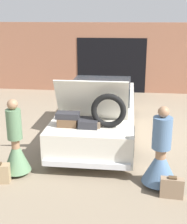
% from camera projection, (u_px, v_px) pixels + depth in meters
% --- Properties ---
extents(ground_plane, '(40.00, 40.00, 0.00)m').
position_uv_depth(ground_plane, '(100.00, 131.00, 8.67)').
color(ground_plane, '#7F705B').
extents(garage_wall_back, '(12.00, 0.14, 2.80)m').
position_uv_depth(garage_wall_back, '(111.00, 58.00, 12.69)').
color(garage_wall_back, '#9E664C').
rests_on(garage_wall_back, ground_plane).
extents(car, '(1.87, 5.27, 1.81)m').
position_uv_depth(car, '(100.00, 110.00, 8.49)').
color(car, silver).
rests_on(car, ground_plane).
extents(person_left, '(0.55, 0.55, 1.56)m').
position_uv_depth(person_left, '(16.00, 148.00, 6.17)').
color(person_left, '#997051').
rests_on(person_left, ground_plane).
extents(person_right, '(0.67, 0.67, 1.55)m').
position_uv_depth(person_right, '(160.00, 158.00, 5.75)').
color(person_right, '#997051').
rests_on(person_right, ground_plane).
extents(suitcase_beside_right_person, '(0.41, 0.18, 0.40)m').
position_uv_depth(suitcase_beside_right_person, '(172.00, 188.00, 5.46)').
color(suitcase_beside_right_person, '#8C7259').
rests_on(suitcase_beside_right_person, ground_plane).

